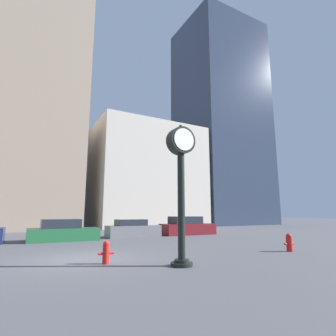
{
  "coord_description": "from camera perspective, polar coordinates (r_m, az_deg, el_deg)",
  "views": [
    {
      "loc": [
        -2.25,
        -10.76,
        1.73
      ],
      "look_at": [
        9.6,
        10.8,
        6.03
      ],
      "focal_mm": 28.0,
      "sensor_mm": 36.0,
      "label": 1
    }
  ],
  "objects": [
    {
      "name": "fire_hydrant_near",
      "position": [
        13.88,
        24.88,
        -14.45
      ],
      "size": [
        0.63,
        0.27,
        0.82
      ],
      "color": "red",
      "rests_on": "ground_plane"
    },
    {
      "name": "car_grey",
      "position": [
        20.44,
        -7.71,
        -13.1
      ],
      "size": [
        3.97,
        1.81,
        1.31
      ],
      "rotation": [
        0.0,
        0.0,
        -0.02
      ],
      "color": "slate",
      "rests_on": "ground_plane"
    },
    {
      "name": "building_tall_tower",
      "position": [
        39.21,
        -29.65,
        18.9
      ],
      "size": [
        15.14,
        12.0,
        39.58
      ],
      "color": "gray",
      "rests_on": "ground_plane"
    },
    {
      "name": "fire_hydrant_far",
      "position": [
        9.9,
        -13.33,
        -17.35
      ],
      "size": [
        0.55,
        0.24,
        0.79
      ],
      "color": "red",
      "rests_on": "ground_plane"
    },
    {
      "name": "building_glass_modern",
      "position": [
        48.6,
        11.32,
        9.85
      ],
      "size": [
        13.57,
        12.0,
        35.99
      ],
      "color": "#2D384C",
      "rests_on": "ground_plane"
    },
    {
      "name": "ground_plane",
      "position": [
        11.12,
        -17.72,
        -18.41
      ],
      "size": [
        200.0,
        200.0,
        0.0
      ],
      "primitive_type": "plane",
      "color": "#515156"
    },
    {
      "name": "street_clock",
      "position": [
        9.31,
        2.84,
        -1.01
      ],
      "size": [
        0.99,
        0.75,
        4.95
      ],
      "color": "black",
      "rests_on": "ground_plane"
    },
    {
      "name": "car_green",
      "position": [
        18.67,
        -21.9,
        -12.74
      ],
      "size": [
        4.31,
        1.85,
        1.38
      ],
      "rotation": [
        0.0,
        0.0,
        -0.01
      ],
      "color": "#236038",
      "rests_on": "ground_plane"
    },
    {
      "name": "building_storefront_row",
      "position": [
        38.24,
        -5.29,
        -2.05
      ],
      "size": [
        14.76,
        12.0,
        13.86
      ],
      "color": "beige",
      "rests_on": "ground_plane"
    },
    {
      "name": "car_maroon",
      "position": [
        22.64,
        4.18,
        -12.66
      ],
      "size": [
        4.61,
        2.02,
        1.5
      ],
      "rotation": [
        0.0,
        0.0,
        -0.03
      ],
      "color": "maroon",
      "rests_on": "ground_plane"
    }
  ]
}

